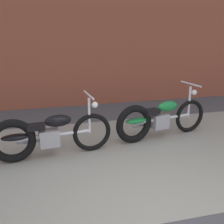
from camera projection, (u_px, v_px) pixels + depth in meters
ground_plane at (162, 224)px, 3.06m from camera, size 80.00×80.00×0.00m
sidewalk_slab at (119, 155)px, 4.68m from camera, size 36.00×3.50×0.01m
motorcycle_black at (44, 135)px, 4.49m from camera, size 2.01×0.58×1.03m
motorcycle_green at (156, 119)px, 5.28m from camera, size 1.99×0.65×1.03m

